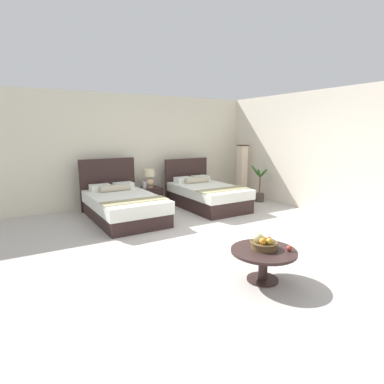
{
  "coord_description": "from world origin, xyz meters",
  "views": [
    {
      "loc": [
        -3.08,
        -4.47,
        1.86
      ],
      "look_at": [
        -0.13,
        0.54,
        0.72
      ],
      "focal_mm": 29.35,
      "sensor_mm": 36.0,
      "label": 1
    }
  ],
  "objects_px": {
    "table_lamp": "(149,177)",
    "loose_apple": "(289,248)",
    "bed_near_corner": "(206,195)",
    "nightstand": "(150,196)",
    "vase": "(144,185)",
    "floor_lamp_corner": "(242,171)",
    "potted_palm": "(259,190)",
    "bed_near_window": "(123,205)",
    "coffee_table": "(263,257)",
    "fruit_bowl": "(263,243)"
  },
  "relations": [
    {
      "from": "table_lamp",
      "to": "loose_apple",
      "type": "relative_size",
      "value": 6.52
    },
    {
      "from": "bed_near_corner",
      "to": "nightstand",
      "type": "height_order",
      "value": "bed_near_corner"
    },
    {
      "from": "vase",
      "to": "floor_lamp_corner",
      "type": "relative_size",
      "value": 0.12
    },
    {
      "from": "loose_apple",
      "to": "potted_palm",
      "type": "relative_size",
      "value": 0.07
    },
    {
      "from": "vase",
      "to": "bed_near_corner",
      "type": "bearing_deg",
      "value": -32.15
    },
    {
      "from": "bed_near_window",
      "to": "coffee_table",
      "type": "bearing_deg",
      "value": -80.47
    },
    {
      "from": "bed_near_window",
      "to": "table_lamp",
      "type": "xyz_separation_m",
      "value": [
        0.98,
        0.86,
        0.42
      ]
    },
    {
      "from": "bed_near_window",
      "to": "table_lamp",
      "type": "relative_size",
      "value": 4.87
    },
    {
      "from": "loose_apple",
      "to": "nightstand",
      "type": "bearing_deg",
      "value": 88.41
    },
    {
      "from": "table_lamp",
      "to": "coffee_table",
      "type": "xyz_separation_m",
      "value": [
        -0.37,
        -4.49,
        -0.4
      ]
    },
    {
      "from": "vase",
      "to": "nightstand",
      "type": "bearing_deg",
      "value": 14.17
    },
    {
      "from": "nightstand",
      "to": "vase",
      "type": "xyz_separation_m",
      "value": [
        -0.16,
        -0.04,
        0.32
      ]
    },
    {
      "from": "nightstand",
      "to": "bed_near_window",
      "type": "bearing_deg",
      "value": -139.41
    },
    {
      "from": "nightstand",
      "to": "coffee_table",
      "type": "height_order",
      "value": "nightstand"
    },
    {
      "from": "potted_palm",
      "to": "fruit_bowl",
      "type": "bearing_deg",
      "value": -131.8
    },
    {
      "from": "bed_near_window",
      "to": "bed_near_corner",
      "type": "distance_m",
      "value": 2.11
    },
    {
      "from": "coffee_table",
      "to": "nightstand",
      "type": "bearing_deg",
      "value": 85.27
    },
    {
      "from": "bed_near_window",
      "to": "vase",
      "type": "height_order",
      "value": "bed_near_window"
    },
    {
      "from": "nightstand",
      "to": "table_lamp",
      "type": "xyz_separation_m",
      "value": [
        0.0,
        0.02,
        0.49
      ]
    },
    {
      "from": "floor_lamp_corner",
      "to": "bed_near_window",
      "type": "bearing_deg",
      "value": -170.91
    },
    {
      "from": "nightstand",
      "to": "table_lamp",
      "type": "distance_m",
      "value": 0.49
    },
    {
      "from": "bed_near_window",
      "to": "loose_apple",
      "type": "distance_m",
      "value": 3.91
    },
    {
      "from": "bed_near_corner",
      "to": "floor_lamp_corner",
      "type": "bearing_deg",
      "value": 20.43
    },
    {
      "from": "bed_near_window",
      "to": "bed_near_corner",
      "type": "bearing_deg",
      "value": -0.21
    },
    {
      "from": "bed_near_corner",
      "to": "loose_apple",
      "type": "relative_size",
      "value": 30.27
    },
    {
      "from": "loose_apple",
      "to": "floor_lamp_corner",
      "type": "bearing_deg",
      "value": 56.91
    },
    {
      "from": "nightstand",
      "to": "coffee_table",
      "type": "relative_size",
      "value": 0.65
    },
    {
      "from": "table_lamp",
      "to": "coffee_table",
      "type": "relative_size",
      "value": 0.55
    },
    {
      "from": "nightstand",
      "to": "loose_apple",
      "type": "distance_m",
      "value": 4.66
    },
    {
      "from": "bed_near_corner",
      "to": "potted_palm",
      "type": "height_order",
      "value": "bed_near_corner"
    },
    {
      "from": "bed_near_corner",
      "to": "table_lamp",
      "type": "distance_m",
      "value": 1.48
    },
    {
      "from": "table_lamp",
      "to": "fruit_bowl",
      "type": "xyz_separation_m",
      "value": [
        -0.34,
        -4.45,
        -0.24
      ]
    },
    {
      "from": "floor_lamp_corner",
      "to": "potted_palm",
      "type": "xyz_separation_m",
      "value": [
        -0.05,
        -0.79,
        -0.41
      ]
    },
    {
      "from": "nightstand",
      "to": "table_lamp",
      "type": "relative_size",
      "value": 1.17
    },
    {
      "from": "bed_near_window",
      "to": "potted_palm",
      "type": "distance_m",
      "value": 3.68
    },
    {
      "from": "nightstand",
      "to": "potted_palm",
      "type": "relative_size",
      "value": 0.53
    },
    {
      "from": "bed_near_corner",
      "to": "vase",
      "type": "height_order",
      "value": "bed_near_corner"
    },
    {
      "from": "vase",
      "to": "coffee_table",
      "type": "distance_m",
      "value": 4.44
    },
    {
      "from": "bed_near_window",
      "to": "loose_apple",
      "type": "xyz_separation_m",
      "value": [
        0.85,
        -3.82,
        0.14
      ]
    },
    {
      "from": "coffee_table",
      "to": "fruit_bowl",
      "type": "height_order",
      "value": "fruit_bowl"
    },
    {
      "from": "coffee_table",
      "to": "potted_palm",
      "type": "bearing_deg",
      "value": 48.27
    },
    {
      "from": "vase",
      "to": "floor_lamp_corner",
      "type": "bearing_deg",
      "value": -4.01
    },
    {
      "from": "fruit_bowl",
      "to": "bed_near_corner",
      "type": "bearing_deg",
      "value": 67.72
    },
    {
      "from": "bed_near_corner",
      "to": "nightstand",
      "type": "distance_m",
      "value": 1.41
    },
    {
      "from": "bed_near_corner",
      "to": "fruit_bowl",
      "type": "relative_size",
      "value": 6.09
    },
    {
      "from": "bed_near_window",
      "to": "bed_near_corner",
      "type": "xyz_separation_m",
      "value": [
        2.11,
        -0.01,
        0.01
      ]
    },
    {
      "from": "fruit_bowl",
      "to": "potted_palm",
      "type": "height_order",
      "value": "potted_palm"
    },
    {
      "from": "table_lamp",
      "to": "vase",
      "type": "xyz_separation_m",
      "value": [
        -0.16,
        -0.06,
        -0.17
      ]
    },
    {
      "from": "fruit_bowl",
      "to": "table_lamp",
      "type": "bearing_deg",
      "value": 85.59
    },
    {
      "from": "bed_near_corner",
      "to": "loose_apple",
      "type": "height_order",
      "value": "bed_near_corner"
    }
  ]
}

